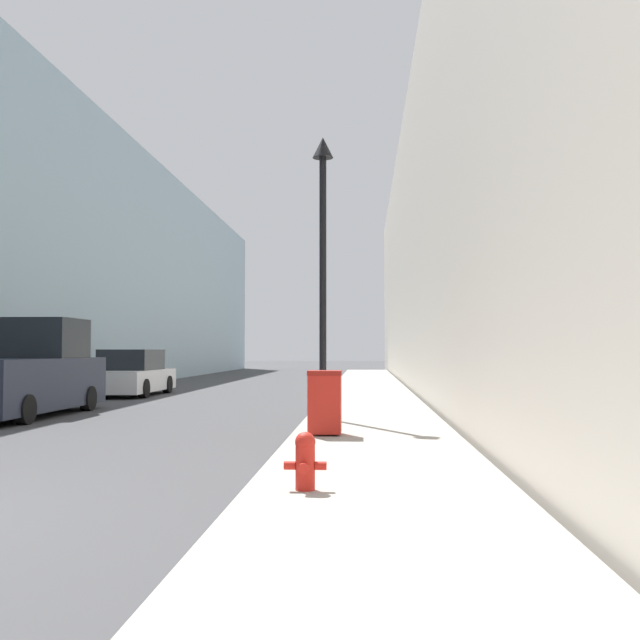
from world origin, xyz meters
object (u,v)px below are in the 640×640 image
object	(u,v)px
trash_bin	(325,402)
pickup_truck	(28,375)
lamppost	(323,245)
parked_sedan_near	(132,374)
fire_hydrant	(305,460)

from	to	relation	value
trash_bin	pickup_truck	size ratio (longest dim) A/B	0.20
pickup_truck	lamppost	bearing A→B (deg)	-11.36
pickup_truck	parked_sedan_near	size ratio (longest dim) A/B	1.20
lamppost	parked_sedan_near	world-z (taller)	lamppost
lamppost	parked_sedan_near	size ratio (longest dim) A/B	1.30
parked_sedan_near	fire_hydrant	bearing A→B (deg)	-66.21
trash_bin	lamppost	distance (m)	4.31
lamppost	fire_hydrant	bearing A→B (deg)	-88.02
lamppost	pickup_truck	size ratio (longest dim) A/B	1.09
lamppost	parked_sedan_near	distance (m)	12.20
fire_hydrant	parked_sedan_near	world-z (taller)	parked_sedan_near
pickup_truck	parked_sedan_near	world-z (taller)	pickup_truck
lamppost	pickup_truck	world-z (taller)	lamppost
lamppost	parked_sedan_near	xyz separation A→B (m)	(-7.26, 9.29, -3.13)
fire_hydrant	pickup_truck	world-z (taller)	pickup_truck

